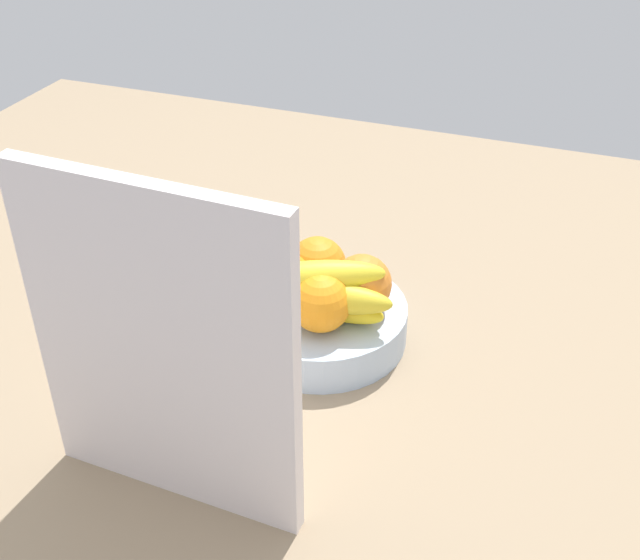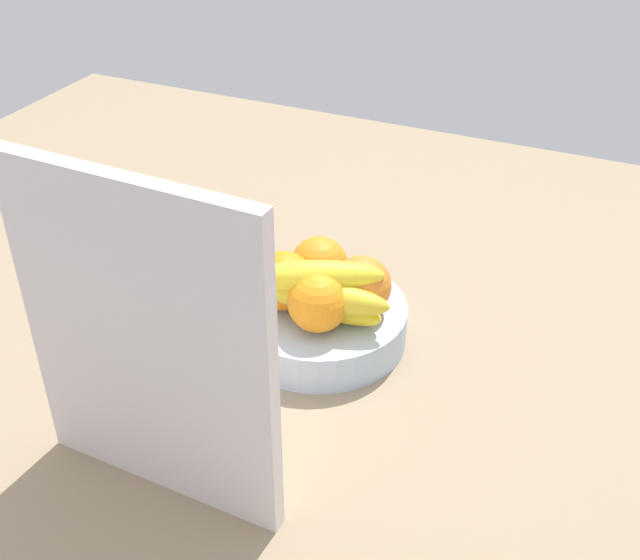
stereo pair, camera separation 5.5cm
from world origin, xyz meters
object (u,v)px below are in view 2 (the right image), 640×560
at_px(orange_front_left, 319,265).
at_px(orange_back_left, 362,285).
at_px(banana_bunch, 319,291).
at_px(cutting_board, 145,347).
at_px(orange_center, 318,302).
at_px(fruit_bowl, 320,322).
at_px(orange_front_right, 284,281).

height_order(orange_front_left, orange_back_left, same).
distance_m(orange_front_left, banana_bunch, 0.07).
bearing_deg(banana_bunch, cutting_board, 77.32).
bearing_deg(banana_bunch, orange_back_left, -136.24).
height_order(orange_center, cutting_board, cutting_board).
distance_m(fruit_bowl, orange_front_right, 0.08).
xyz_separation_m(fruit_bowl, cutting_board, (0.05, 0.29, 0.15)).
relative_size(fruit_bowl, banana_bunch, 1.23).
height_order(orange_front_left, orange_center, same).
xyz_separation_m(banana_bunch, cutting_board, (0.06, 0.27, 0.09)).
distance_m(orange_front_right, banana_bunch, 0.05).
relative_size(orange_center, cutting_board, 0.21).
distance_m(orange_back_left, banana_bunch, 0.06).
bearing_deg(cutting_board, fruit_bowl, -97.21).
distance_m(orange_front_left, cutting_board, 0.34).
bearing_deg(orange_center, banana_bunch, -69.95).
distance_m(orange_back_left, cutting_board, 0.34).
relative_size(fruit_bowl, orange_back_left, 2.97).
xyz_separation_m(orange_back_left, banana_bunch, (0.04, 0.04, 0.00)).
bearing_deg(banana_bunch, orange_center, 110.05).
bearing_deg(orange_front_right, fruit_bowl, -157.51).
relative_size(orange_center, orange_back_left, 1.00).
bearing_deg(banana_bunch, orange_front_left, -66.00).
height_order(orange_front_left, banana_bunch, banana_bunch).
xyz_separation_m(orange_front_left, orange_back_left, (-0.07, 0.02, 0.00)).
height_order(orange_front_right, banana_bunch, banana_bunch).
bearing_deg(cutting_board, orange_front_left, -93.41).
bearing_deg(orange_back_left, fruit_bowl, 13.77).
xyz_separation_m(orange_front_left, orange_front_right, (0.03, 0.05, 0.00)).
height_order(fruit_bowl, orange_center, orange_center).
bearing_deg(fruit_bowl, banana_bunch, 111.72).
height_order(orange_front_left, orange_front_right, same).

